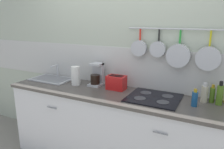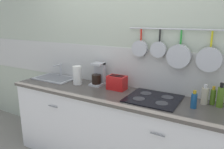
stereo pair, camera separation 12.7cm
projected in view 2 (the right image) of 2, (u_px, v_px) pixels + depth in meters
name	position (u px, v px, depth m)	size (l,w,h in m)	color
wall_back	(126.00, 58.00, 2.69)	(7.20, 0.16, 2.60)	#B2BCA8
cabinet_base	(112.00, 131.00, 2.61)	(2.59, 0.59, 0.90)	silver
countertop	(112.00, 94.00, 2.49)	(2.63, 0.61, 0.03)	#4C4742
sink_basin	(55.00, 78.00, 3.07)	(0.55, 0.35, 0.19)	#B7BABF
paper_towel_roll	(77.00, 75.00, 2.79)	(0.11, 0.11, 0.24)	white
coffee_maker	(98.00, 76.00, 2.77)	(0.16, 0.18, 0.28)	#B7BABF
toaster	(117.00, 83.00, 2.59)	(0.24, 0.15, 0.17)	red
cooktop	(153.00, 99.00, 2.29)	(0.54, 0.49, 0.01)	black
bottle_cooking_wine	(194.00, 100.00, 2.05)	(0.06, 0.06, 0.17)	navy
bottle_dish_soap	(205.00, 95.00, 2.14)	(0.07, 0.07, 0.20)	#BFB799
bottle_vinegar	(213.00, 96.00, 2.13)	(0.05, 0.05, 0.19)	#4C721E
bottle_hot_sauce	(220.00, 97.00, 2.06)	(0.06, 0.06, 0.24)	#4C721E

